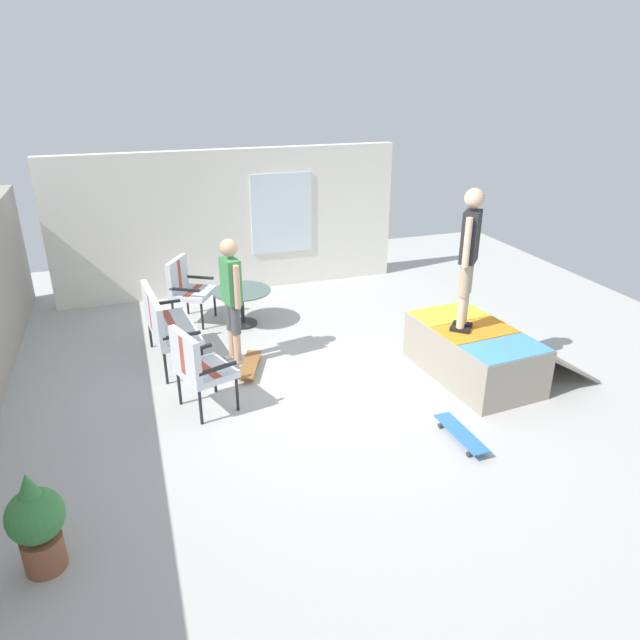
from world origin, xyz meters
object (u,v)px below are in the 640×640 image
patio_table (242,300)px  person_skater (469,249)px  patio_bench (164,321)px  person_watching (231,292)px  skate_ramp (475,352)px  skateboard_spare (461,433)px  patio_chair_near_house (186,285)px  skateboard_by_bench (250,365)px  patio_chair_by_wall (196,364)px  potted_plant (36,521)px

patio_table → person_skater: size_ratio=0.51×
patio_bench → person_watching: person_watching is taller
person_skater → person_watching: bearing=64.0°
skate_ramp → person_skater: person_skater is taller
skateboard_spare → patio_bench: bearing=44.4°
patio_chair_near_house → person_watching: bearing=-165.0°
patio_chair_near_house → patio_table: patio_chair_near_house is taller
person_watching → person_skater: 3.05m
patio_bench → patio_chair_near_house: 1.44m
person_watching → skateboard_by_bench: person_watching is taller
patio_bench → patio_chair_by_wall: 1.39m
potted_plant → patio_table: bearing=-30.2°
skateboard_by_bench → skate_ramp: bearing=-111.0°
skateboard_spare → skate_ramp: bearing=-37.3°
patio_chair_by_wall → potted_plant: patio_chair_by_wall is taller
skate_ramp → patio_bench: size_ratio=1.54×
potted_plant → skateboard_by_bench: bearing=-39.6°
potted_plant → skate_ramp: bearing=-71.4°
person_skater → potted_plant: 5.27m
patio_bench → person_skater: (-1.56, -3.55, 1.09)m
skateboard_by_bench → patio_table: bearing=-8.3°
patio_table → skateboard_by_bench: patio_table is taller
person_watching → person_skater: person_skater is taller
patio_chair_near_house → person_watching: person_watching is taller
skate_ramp → skateboard_spare: (-1.23, 0.94, -0.24)m
patio_table → person_watching: person_watching is taller
skateboard_spare → potted_plant: potted_plant is taller
patio_table → skateboard_by_bench: size_ratio=1.10×
patio_chair_by_wall → patio_bench: bearing=10.3°
patio_chair_near_house → person_watching: (-1.63, -0.44, 0.40)m
patio_table → skate_ramp: bearing=-135.8°
patio_table → potted_plant: 4.96m
person_skater → skateboard_by_bench: 3.17m
patio_chair_near_house → skateboard_spare: 4.89m
patio_chair_near_house → skateboard_by_bench: (-1.96, -0.57, -0.53)m
patio_chair_by_wall → skateboard_by_bench: 1.21m
skate_ramp → patio_bench: 4.11m
patio_chair_by_wall → skate_ramp: bearing=-94.5°
patio_chair_near_house → skateboard_spare: size_ratio=1.27×
skate_ramp → skateboard_by_bench: size_ratio=2.45×
patio_chair_by_wall → person_watching: size_ratio=0.59×
person_watching → skateboard_spare: person_watching is taller
skateboard_by_bench → patio_bench: bearing=59.8°
person_watching → skateboard_by_bench: bearing=-158.2°
skate_ramp → patio_table: 3.61m
person_watching → skateboard_by_bench: 0.99m
person_watching → potted_plant: (-3.07, 2.14, -0.55)m
person_watching → potted_plant: size_ratio=1.88×
skate_ramp → patio_chair_near_house: 4.48m
skate_ramp → skateboard_by_bench: bearing=69.0°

